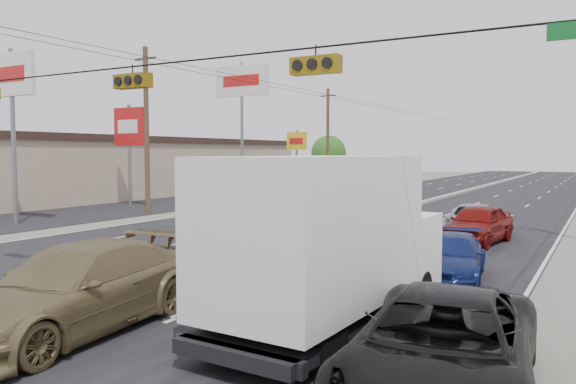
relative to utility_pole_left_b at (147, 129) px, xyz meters
The scene contains 24 objects.
ground 20.18m from the utility_pole_left_b, 50.19° to the right, with size 200.00×200.00×0.00m, color #606356.
road_surface 20.18m from the utility_pole_left_b, 50.19° to the left, with size 20.00×160.00×0.02m, color black.
center_median 20.16m from the utility_pole_left_b, 50.19° to the left, with size 0.50×160.00×0.20m, color gray.
strip_mall 17.03m from the utility_pole_left_b, 143.47° to the left, with size 12.00×42.00×4.60m, color tan.
parking_lot 12.10m from the utility_pole_left_b, 114.23° to the left, with size 10.00×42.00×0.02m, color black.
utility_pole_left_b is the anchor object (origin of this frame).
utility_pole_left_c 25.00m from the utility_pole_left_b, 90.00° to the left, with size 1.60×0.30×10.00m.
traffic_signals 20.45m from the utility_pole_left_b, 47.18° to the right, with size 25.00×0.30×0.54m.
pole_sign_near 7.68m from the utility_pole_left_b, 109.65° to the right, with size 3.50×0.25×9.00m.
pole_sign_mid 5.41m from the utility_pole_left_b, 146.31° to the left, with size 2.60×0.25×7.00m.
pole_sign_billboard 13.68m from the utility_pole_left_b, 98.75° to the left, with size 5.00×0.25×11.00m.
pole_sign_far 25.25m from the utility_pole_left_b, 97.97° to the left, with size 2.20×0.25×6.00m.
tree_left_far 46.01m from the utility_pole_left_b, 101.92° to the left, with size 4.80×4.80×6.12m.
box_truck 24.38m from the utility_pole_left_b, 37.41° to the right, with size 2.80×7.27×3.64m.
tan_sedan 23.14m from the utility_pole_left_b, 49.78° to the right, with size 2.48×6.11×1.77m, color brown.
red_sedan 19.03m from the utility_pole_left_b, 37.78° to the right, with size 1.65×4.74×1.56m, color #B60B15.
black_suv 28.17m from the utility_pole_left_b, 37.44° to the right, with size 2.62×5.67×1.58m, color black.
queue_car_a 15.72m from the utility_pole_left_b, 19.02° to the right, with size 1.82×4.53×1.54m, color black.
queue_car_b 17.73m from the utility_pole_left_b, 21.16° to the right, with size 1.34×3.84×1.26m, color silver.
queue_car_c 19.49m from the utility_pole_left_b, ahead, with size 2.31×5.01×1.39m, color #9C9EA3.
queue_car_d 22.53m from the utility_pole_left_b, 23.53° to the right, with size 1.83×4.51×1.31m, color navy.
queue_car_e 20.12m from the utility_pole_left_b, ahead, with size 1.87×4.64×1.58m, color maroon.
oncoming_near 10.12m from the utility_pole_left_b, 23.30° to the right, with size 1.95×4.81×1.40m, color black.
oncoming_far 13.55m from the utility_pole_left_b, 30.07° to the left, with size 2.49×5.41×1.50m, color #989B9F.
Camera 1 is at (11.65, -10.11, 3.70)m, focal length 35.00 mm.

